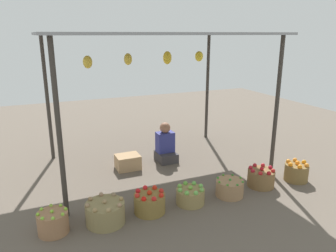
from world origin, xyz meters
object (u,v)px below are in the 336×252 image
object	(u,v)px
basket_green_apples	(190,196)
basket_green_chilies	(230,188)
wooden_crate_near_vendor	(128,162)
vendor_person	(166,146)
basket_red_tomatoes	(150,203)
basket_red_apples	(261,178)
basket_potatoes	(105,213)
basket_limes	(53,222)
basket_oranges	(296,172)

from	to	relation	value
basket_green_apples	basket_green_chilies	xyz separation A→B (m)	(0.67, -0.03, 0.01)
basket_green_chilies	wooden_crate_near_vendor	size ratio (longest dim) A/B	0.99
wooden_crate_near_vendor	vendor_person	bearing A→B (deg)	7.11
basket_green_chilies	wooden_crate_near_vendor	world-z (taller)	basket_green_chilies
basket_red_tomatoes	wooden_crate_near_vendor	world-z (taller)	basket_red_tomatoes
basket_red_tomatoes	wooden_crate_near_vendor	distance (m)	1.61
vendor_person	basket_red_apples	world-z (taller)	vendor_person
basket_potatoes	basket_red_tomatoes	world-z (taller)	basket_potatoes
basket_red_apples	basket_limes	bearing A→B (deg)	-179.62
basket_red_tomatoes	wooden_crate_near_vendor	xyz separation A→B (m)	(0.15, 1.60, -0.01)
basket_red_apples	wooden_crate_near_vendor	xyz separation A→B (m)	(-1.82, 1.56, -0.01)
wooden_crate_near_vendor	basket_oranges	bearing A→B (deg)	-32.89
basket_oranges	wooden_crate_near_vendor	distance (m)	3.00
vendor_person	basket_red_apples	size ratio (longest dim) A/B	1.77
basket_limes	basket_green_chilies	distance (m)	2.61
basket_green_apples	basket_red_tomatoes	bearing A→B (deg)	179.29
basket_limes	basket_red_tomatoes	xyz separation A→B (m)	(1.29, -0.02, 0.00)
basket_oranges	wooden_crate_near_vendor	size ratio (longest dim) A/B	0.91
basket_limes	basket_red_tomatoes	bearing A→B (deg)	-0.77
basket_red_apples	basket_oranges	bearing A→B (deg)	-5.69
basket_limes	basket_potatoes	distance (m)	0.66
basket_green_chilies	wooden_crate_near_vendor	xyz separation A→B (m)	(-1.16, 1.63, 0.00)
basket_limes	basket_oranges	distance (m)	3.96
basket_potatoes	basket_green_chilies	xyz separation A→B (m)	(1.95, -0.01, -0.02)
basket_oranges	wooden_crate_near_vendor	xyz separation A→B (m)	(-2.52, 1.63, -0.02)
vendor_person	basket_green_chilies	size ratio (longest dim) A/B	1.81
basket_potatoes	basket_oranges	world-z (taller)	basket_oranges
vendor_person	basket_red_tomatoes	distance (m)	1.96
basket_green_chilies	basket_green_apples	bearing A→B (deg)	177.54
vendor_person	basket_oranges	xyz separation A→B (m)	(1.71, -1.73, -0.14)
basket_red_apples	basket_potatoes	bearing A→B (deg)	-178.61
wooden_crate_near_vendor	basket_red_tomatoes	bearing A→B (deg)	-95.44
basket_oranges	basket_red_apples	bearing A→B (deg)	174.31
basket_potatoes	basket_red_apples	xyz separation A→B (m)	(2.61, 0.06, -0.00)
basket_limes	wooden_crate_near_vendor	bearing A→B (deg)	47.56
vendor_person	basket_green_chilies	world-z (taller)	vendor_person
basket_oranges	basket_limes	bearing A→B (deg)	179.31
basket_red_apples	basket_oranges	distance (m)	0.70
basket_green_apples	basket_oranges	size ratio (longest dim) A/B	1.07
basket_green_apples	basket_limes	bearing A→B (deg)	179.25
basket_red_tomatoes	vendor_person	bearing A→B (deg)	60.55
basket_red_tomatoes	basket_oranges	size ratio (longest dim) A/B	1.12
basket_limes	basket_potatoes	bearing A→B (deg)	-3.65
vendor_person	basket_green_apples	size ratio (longest dim) A/B	1.84
basket_limes	wooden_crate_near_vendor	world-z (taller)	basket_limes
basket_limes	basket_oranges	world-z (taller)	basket_oranges
basket_red_tomatoes	basket_red_apples	world-z (taller)	basket_red_apples
basket_potatoes	basket_red_apples	size ratio (longest dim) A/B	1.18
vendor_person	basket_potatoes	world-z (taller)	vendor_person
vendor_person	basket_green_chilies	xyz separation A→B (m)	(0.35, -1.74, -0.17)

